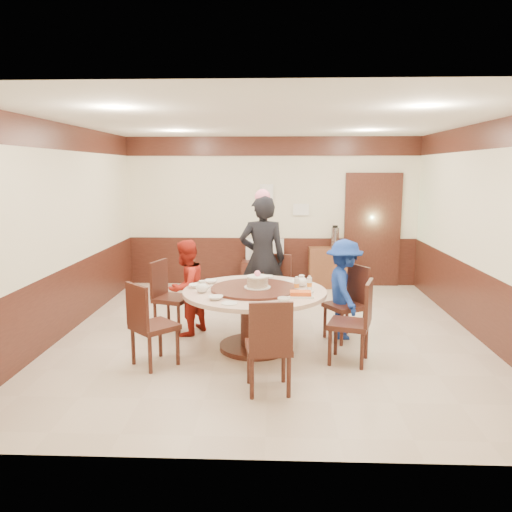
{
  "coord_description": "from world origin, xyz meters",
  "views": [
    {
      "loc": [
        0.07,
        -6.49,
        2.2
      ],
      "look_at": [
        -0.18,
        -0.19,
        1.1
      ],
      "focal_mm": 35.0,
      "sensor_mm": 36.0,
      "label": 1
    }
  ],
  "objects_px": {
    "person_red": "(186,288)",
    "television": "(264,250)",
    "shrimp_platter": "(301,294)",
    "side_cabinet": "(330,267)",
    "banquet_table": "(255,307)",
    "person_standing": "(262,259)",
    "person_blue": "(344,289)",
    "tv_stand": "(264,274)",
    "thermos": "(335,238)",
    "birthday_cake": "(257,282)"
  },
  "relations": [
    {
      "from": "person_red",
      "to": "television",
      "type": "bearing_deg",
      "value": -171.46
    },
    {
      "from": "shrimp_platter",
      "to": "television",
      "type": "bearing_deg",
      "value": 97.83
    },
    {
      "from": "television",
      "to": "side_cabinet",
      "type": "xyz_separation_m",
      "value": [
        1.24,
        0.03,
        -0.33
      ]
    },
    {
      "from": "banquet_table",
      "to": "television",
      "type": "bearing_deg",
      "value": 89.28
    },
    {
      "from": "person_standing",
      "to": "person_blue",
      "type": "xyz_separation_m",
      "value": [
        1.09,
        -0.73,
        -0.26
      ]
    },
    {
      "from": "shrimp_platter",
      "to": "tv_stand",
      "type": "height_order",
      "value": "shrimp_platter"
    },
    {
      "from": "shrimp_platter",
      "to": "side_cabinet",
      "type": "relative_size",
      "value": 0.38
    },
    {
      "from": "banquet_table",
      "to": "thermos",
      "type": "bearing_deg",
      "value": 68.05
    },
    {
      "from": "person_red",
      "to": "tv_stand",
      "type": "height_order",
      "value": "person_red"
    },
    {
      "from": "birthday_cake",
      "to": "thermos",
      "type": "distance_m",
      "value": 3.62
    },
    {
      "from": "banquet_table",
      "to": "birthday_cake",
      "type": "distance_m",
      "value": 0.32
    },
    {
      "from": "banquet_table",
      "to": "birthday_cake",
      "type": "bearing_deg",
      "value": 0.52
    },
    {
      "from": "television",
      "to": "side_cabinet",
      "type": "relative_size",
      "value": 0.9
    },
    {
      "from": "person_standing",
      "to": "television",
      "type": "relative_size",
      "value": 2.54
    },
    {
      "from": "person_red",
      "to": "television",
      "type": "xyz_separation_m",
      "value": [
        0.98,
        2.8,
        0.07
      ]
    },
    {
      "from": "banquet_table",
      "to": "tv_stand",
      "type": "xyz_separation_m",
      "value": [
        0.04,
        3.34,
        -0.28
      ]
    },
    {
      "from": "person_blue",
      "to": "side_cabinet",
      "type": "xyz_separation_m",
      "value": [
        0.13,
        2.89,
        -0.28
      ]
    },
    {
      "from": "thermos",
      "to": "television",
      "type": "bearing_deg",
      "value": -178.69
    },
    {
      "from": "banquet_table",
      "to": "tv_stand",
      "type": "relative_size",
      "value": 2.06
    },
    {
      "from": "shrimp_platter",
      "to": "person_standing",
      "type": "bearing_deg",
      "value": 107.6
    },
    {
      "from": "side_cabinet",
      "to": "birthday_cake",
      "type": "bearing_deg",
      "value": -110.35
    },
    {
      "from": "tv_stand",
      "to": "side_cabinet",
      "type": "xyz_separation_m",
      "value": [
        1.24,
        0.03,
        0.12
      ]
    },
    {
      "from": "person_standing",
      "to": "shrimp_platter",
      "type": "xyz_separation_m",
      "value": [
        0.48,
        -1.52,
        -0.14
      ]
    },
    {
      "from": "person_standing",
      "to": "birthday_cake",
      "type": "xyz_separation_m",
      "value": [
        -0.03,
        -1.21,
        -0.06
      ]
    },
    {
      "from": "thermos",
      "to": "person_blue",
      "type": "bearing_deg",
      "value": -94.11
    },
    {
      "from": "person_red",
      "to": "thermos",
      "type": "bearing_deg",
      "value": 168.83
    },
    {
      "from": "person_red",
      "to": "person_standing",
      "type": "bearing_deg",
      "value": 152.0
    },
    {
      "from": "person_red",
      "to": "thermos",
      "type": "relative_size",
      "value": 3.37
    },
    {
      "from": "thermos",
      "to": "tv_stand",
      "type": "bearing_deg",
      "value": -178.69
    },
    {
      "from": "person_standing",
      "to": "side_cabinet",
      "type": "bearing_deg",
      "value": -123.01
    },
    {
      "from": "side_cabinet",
      "to": "thermos",
      "type": "distance_m",
      "value": 0.57
    },
    {
      "from": "person_standing",
      "to": "banquet_table",
      "type": "bearing_deg",
      "value": 83.63
    },
    {
      "from": "banquet_table",
      "to": "person_red",
      "type": "xyz_separation_m",
      "value": [
        -0.94,
        0.53,
        0.11
      ]
    },
    {
      "from": "television",
      "to": "thermos",
      "type": "distance_m",
      "value": 1.34
    },
    {
      "from": "person_blue",
      "to": "person_red",
      "type": "bearing_deg",
      "value": 82.6
    },
    {
      "from": "side_cabinet",
      "to": "person_standing",
      "type": "bearing_deg",
      "value": -119.54
    },
    {
      "from": "side_cabinet",
      "to": "television",
      "type": "bearing_deg",
      "value": -178.61
    },
    {
      "from": "banquet_table",
      "to": "person_red",
      "type": "bearing_deg",
      "value": 150.43
    },
    {
      "from": "person_red",
      "to": "tv_stand",
      "type": "xyz_separation_m",
      "value": [
        0.98,
        2.8,
        -0.39
      ]
    },
    {
      "from": "person_blue",
      "to": "tv_stand",
      "type": "distance_m",
      "value": 3.09
    },
    {
      "from": "person_blue",
      "to": "birthday_cake",
      "type": "bearing_deg",
      "value": 107.37
    },
    {
      "from": "birthday_cake",
      "to": "shrimp_platter",
      "type": "distance_m",
      "value": 0.6
    },
    {
      "from": "television",
      "to": "thermos",
      "type": "height_order",
      "value": "thermos"
    },
    {
      "from": "person_standing",
      "to": "side_cabinet",
      "type": "xyz_separation_m",
      "value": [
        1.22,
        2.15,
        -0.54
      ]
    },
    {
      "from": "tv_stand",
      "to": "side_cabinet",
      "type": "relative_size",
      "value": 1.06
    },
    {
      "from": "birthday_cake",
      "to": "tv_stand",
      "type": "height_order",
      "value": "birthday_cake"
    },
    {
      "from": "thermos",
      "to": "person_standing",
      "type": "bearing_deg",
      "value": -121.04
    },
    {
      "from": "side_cabinet",
      "to": "thermos",
      "type": "bearing_deg",
      "value": 0.0
    },
    {
      "from": "person_blue",
      "to": "thermos",
      "type": "distance_m",
      "value": 2.91
    },
    {
      "from": "person_standing",
      "to": "tv_stand",
      "type": "distance_m",
      "value": 2.23
    }
  ]
}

